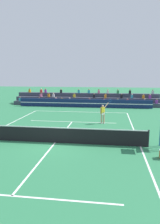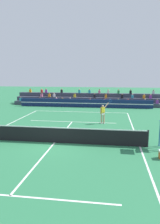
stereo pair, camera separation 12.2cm
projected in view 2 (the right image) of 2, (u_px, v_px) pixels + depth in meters
The scene contains 7 objects.
ground_plane at pixel (55, 143), 14.44m from camera, with size 120.00×120.00×0.00m, color #2D7A4C.
court_lines at pixel (55, 143), 14.44m from camera, with size 11.10×23.90×0.01m.
tennis_net at pixel (54, 135), 14.35m from camera, with size 12.00×0.10×1.10m.
sponsor_banner_wall at pixel (84, 103), 29.60m from camera, with size 18.00×0.26×1.10m.
bleacher_stand at pixel (87, 100), 32.05m from camera, with size 20.92×2.85×2.28m.
tennis_player at pixel (103, 113), 19.83m from camera, with size 1.06×0.96×2.27m.
tennis_ball at pixel (55, 133), 16.54m from camera, with size 0.07×0.07×0.07m, color #C6DB33.
Camera 2 is at (3.70, -13.47, 4.52)m, focal length 35.00 mm.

